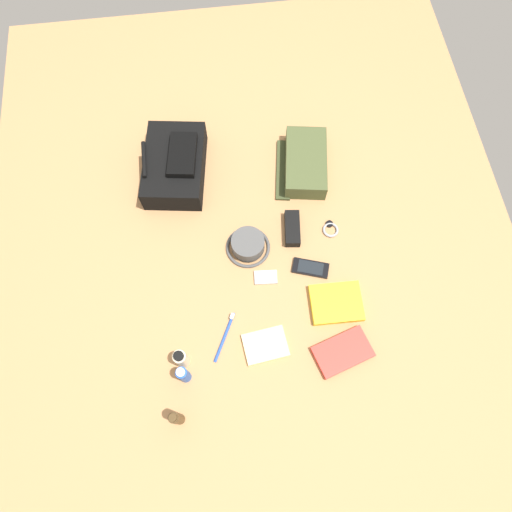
% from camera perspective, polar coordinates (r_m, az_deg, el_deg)
% --- Properties ---
extents(ground_plane, '(2.64, 2.02, 0.02)m').
position_cam_1_polar(ground_plane, '(1.74, 0.00, -0.63)').
color(ground_plane, tan).
rests_on(ground_plane, ground).
extents(backpack, '(0.38, 0.28, 0.14)m').
position_cam_1_polar(backpack, '(1.88, -9.99, 11.07)').
color(backpack, black).
rests_on(backpack, ground_plane).
extents(toiletry_pouch, '(0.31, 0.24, 0.08)m').
position_cam_1_polar(toiletry_pouch, '(1.89, 6.05, 11.40)').
color(toiletry_pouch, '#47512D').
rests_on(toiletry_pouch, ground_plane).
extents(bucket_hat, '(0.17, 0.17, 0.06)m').
position_cam_1_polar(bucket_hat, '(1.73, -1.01, 1.38)').
color(bucket_hat, '#4F4F4F').
rests_on(bucket_hat, ground_plane).
extents(cologne_bottle, '(0.03, 0.03, 0.15)m').
position_cam_1_polar(cologne_bottle, '(1.56, -9.82, -19.26)').
color(cologne_bottle, '#473319').
rests_on(cologne_bottle, ground_plane).
extents(deodorant_spray, '(0.04, 0.04, 0.13)m').
position_cam_1_polar(deodorant_spray, '(1.58, -9.00, -14.35)').
color(deodorant_spray, blue).
rests_on(deodorant_spray, ground_plane).
extents(lotion_bottle, '(0.04, 0.04, 0.13)m').
position_cam_1_polar(lotion_bottle, '(1.60, -9.26, -12.49)').
color(lotion_bottle, beige).
rests_on(lotion_bottle, ground_plane).
extents(paperback_novel, '(0.17, 0.22, 0.02)m').
position_cam_1_polar(paperback_novel, '(1.66, 10.70, -11.64)').
color(paperback_novel, red).
rests_on(paperback_novel, ground_plane).
extents(travel_guidebook, '(0.15, 0.19, 0.03)m').
position_cam_1_polar(travel_guidebook, '(1.69, 9.92, -5.78)').
color(travel_guidebook, yellow).
rests_on(travel_guidebook, ground_plane).
extents(cell_phone, '(0.10, 0.15, 0.01)m').
position_cam_1_polar(cell_phone, '(1.73, 6.78, -1.49)').
color(cell_phone, black).
rests_on(cell_phone, ground_plane).
extents(media_player, '(0.06, 0.09, 0.01)m').
position_cam_1_polar(media_player, '(1.70, 1.23, -2.66)').
color(media_player, '#B7B7BC').
rests_on(media_player, ground_plane).
extents(wristwatch, '(0.07, 0.06, 0.01)m').
position_cam_1_polar(wristwatch, '(1.80, 9.23, 3.32)').
color(wristwatch, '#99999E').
rests_on(wristwatch, ground_plane).
extents(toothbrush, '(0.17, 0.09, 0.02)m').
position_cam_1_polar(toothbrush, '(1.65, -3.80, -9.68)').
color(toothbrush, blue).
rests_on(toothbrush, ground_plane).
extents(notepad, '(0.13, 0.16, 0.02)m').
position_cam_1_polar(notepad, '(1.64, 1.18, -11.02)').
color(notepad, beige).
rests_on(notepad, ground_plane).
extents(sunglasses_case, '(0.15, 0.07, 0.04)m').
position_cam_1_polar(sunglasses_case, '(1.77, 4.53, 3.41)').
color(sunglasses_case, black).
rests_on(sunglasses_case, ground_plane).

